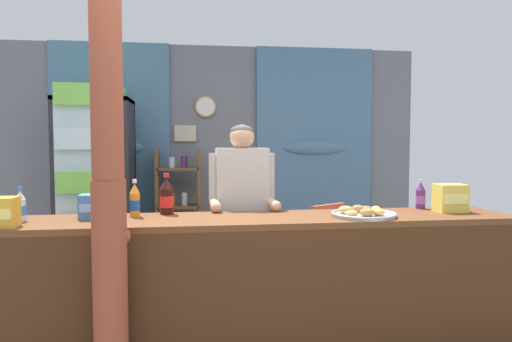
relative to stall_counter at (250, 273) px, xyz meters
The scene contains 16 objects.
ground_plane 0.95m from the stall_counter, 101.48° to the left, with size 7.01×7.01×0.00m, color gray.
back_wall_curtained 2.50m from the stall_counter, 93.26° to the left, with size 4.77×0.22×2.52m.
stall_counter is the anchor object (origin of this frame).
timber_post 1.06m from the stall_counter, 160.44° to the right, with size 0.21×0.19×2.45m.
drink_fridge 2.26m from the stall_counter, 126.52° to the left, with size 0.70×0.65×1.97m.
bottle_shelf_rack 2.16m from the stall_counter, 103.82° to the left, with size 0.48×0.28×1.36m.
plastic_lawn_chair 1.55m from the stall_counter, 58.05° to the left, with size 0.60×0.60×0.86m.
shopkeeper 0.74m from the stall_counter, 88.67° to the left, with size 0.51×0.42×1.57m.
soda_bottle_cola 0.80m from the stall_counter, 148.53° to the left, with size 0.10×0.10×0.29m.
soda_bottle_water 1.54m from the stall_counter, behind, with size 0.07×0.07×0.22m.
soda_bottle_grape_soda 1.46m from the stall_counter, 14.34° to the left, with size 0.07×0.07×0.22m.
soda_bottle_orange_soda 0.92m from the stall_counter, 162.28° to the left, with size 0.07×0.07×0.26m.
snack_box_instant_noodle 1.56m from the stall_counter, ahead, with size 0.21×0.16×0.20m.
snack_box_biscuit 1.10m from the stall_counter, 168.25° to the left, with size 0.22×0.16×0.16m.
snack_box_choco_powder 1.56m from the stall_counter, behind, with size 0.17×0.15×0.18m.
pastry_tray 0.86m from the stall_counter, ahead, with size 0.44×0.44×0.07m.
Camera 1 is at (-0.23, -2.64, 1.43)m, focal length 32.90 mm.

